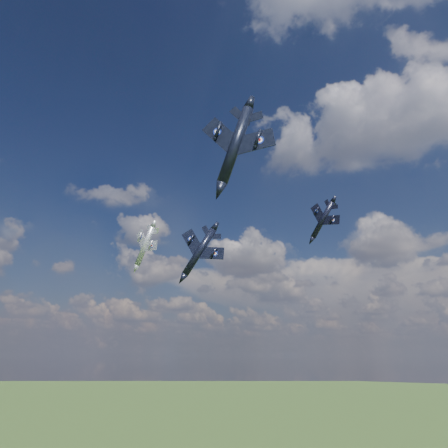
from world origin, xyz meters
The scene contains 4 objects.
jet_lead_navy centered at (-6.84, 21.34, 78.12)m, with size 11.85×16.53×3.42m, color black, non-canonical shape.
jet_right_navy centered at (23.04, -11.36, 82.35)m, with size 10.96×15.28×3.16m, color black, non-canonical shape.
jet_high_navy centered at (16.62, 37.63, 85.92)m, with size 9.23×12.87×2.66m, color black, non-canonical shape.
jet_left_silver centered at (-20.80, 18.29, 80.72)m, with size 9.92×13.83×2.86m, color #91929A, non-canonical shape.
Camera 1 is at (50.46, -55.91, 55.60)m, focal length 35.00 mm.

